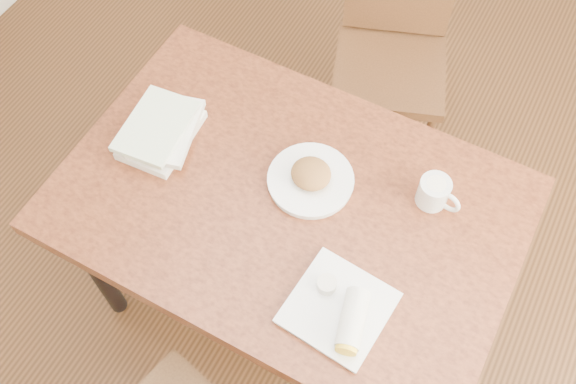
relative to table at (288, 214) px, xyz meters
The scene contains 7 objects.
ground 0.68m from the table, ahead, with size 4.00×5.00×0.01m, color #472814.
table is the anchor object (origin of this frame).
chair_far 0.92m from the table, 92.28° to the left, with size 0.54×0.54×0.95m.
plate_scone 0.14m from the table, 71.61° to the left, with size 0.25×0.25×0.08m.
coffee_mug 0.43m from the table, 28.41° to the left, with size 0.13×0.09×0.09m.
plate_burrito 0.38m from the table, 39.46° to the right, with size 0.27×0.27×0.08m.
book_stack 0.45m from the table, behind, with size 0.23×0.29×0.07m.
Camera 1 is at (0.43, -0.80, 2.35)m, focal length 40.00 mm.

